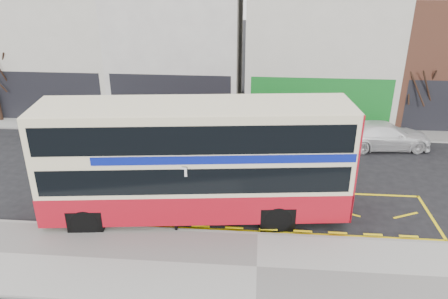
# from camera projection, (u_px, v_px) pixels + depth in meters

# --- Properties ---
(ground) EXTENTS (120.00, 120.00, 0.00)m
(ground) POSITION_uv_depth(u_px,v_px,m) (258.00, 231.00, 16.77)
(ground) COLOR black
(ground) RESTS_ON ground
(pavement) EXTENTS (40.00, 4.00, 0.15)m
(pavement) POSITION_uv_depth(u_px,v_px,m) (257.00, 268.00, 14.65)
(pavement) COLOR #A19F98
(pavement) RESTS_ON ground
(kerb) EXTENTS (40.00, 0.15, 0.15)m
(kerb) POSITION_uv_depth(u_px,v_px,m) (258.00, 235.00, 16.40)
(kerb) COLOR gray
(kerb) RESTS_ON ground
(far_pavement) EXTENTS (50.00, 3.00, 0.15)m
(far_pavement) POSITION_uv_depth(u_px,v_px,m) (260.00, 127.00, 26.75)
(far_pavement) COLOR #A19F98
(far_pavement) RESTS_ON ground
(road_markings) EXTENTS (14.00, 3.40, 0.01)m
(road_markings) POSITION_uv_depth(u_px,v_px,m) (258.00, 209.00, 18.23)
(road_markings) COLOR yellow
(road_markings) RESTS_ON ground
(terrace_far_left) EXTENTS (8.00, 8.01, 10.80)m
(terrace_far_left) POSITION_uv_depth(u_px,v_px,m) (63.00, 34.00, 29.49)
(terrace_far_left) COLOR beige
(terrace_far_left) RESTS_ON ground
(terrace_left) EXTENTS (8.00, 8.01, 11.80)m
(terrace_left) POSITION_uv_depth(u_px,v_px,m) (180.00, 28.00, 28.67)
(terrace_left) COLOR silver
(terrace_left) RESTS_ON ground
(terrace_green_shop) EXTENTS (9.00, 8.01, 11.30)m
(terrace_green_shop) POSITION_uv_depth(u_px,v_px,m) (318.00, 34.00, 28.08)
(terrace_green_shop) COLOR beige
(terrace_green_shop) RESTS_ON ground
(double_decker_bus) EXTENTS (12.02, 4.06, 4.71)m
(double_decker_bus) POSITION_uv_depth(u_px,v_px,m) (197.00, 160.00, 16.82)
(double_decker_bus) COLOR beige
(double_decker_bus) RESTS_ON ground
(bus_stop_post) EXTENTS (0.69, 0.14, 2.78)m
(bus_stop_post) POSITION_uv_depth(u_px,v_px,m) (176.00, 191.00, 15.90)
(bus_stop_post) COLOR black
(bus_stop_post) RESTS_ON pavement
(car_silver) EXTENTS (3.85, 1.79, 1.28)m
(car_silver) POSITION_uv_depth(u_px,v_px,m) (60.00, 126.00, 25.28)
(car_silver) COLOR silver
(car_silver) RESTS_ON ground
(car_grey) EXTENTS (4.28, 1.89, 1.37)m
(car_grey) POSITION_uv_depth(u_px,v_px,m) (199.00, 126.00, 25.11)
(car_grey) COLOR #36373D
(car_grey) RESTS_ON ground
(car_white) EXTENTS (5.14, 2.53, 1.44)m
(car_white) POSITION_uv_depth(u_px,v_px,m) (384.00, 135.00, 23.75)
(car_white) COLOR white
(car_white) RESTS_ON ground
(street_tree_right) EXTENTS (2.29, 2.29, 4.94)m
(street_tree_right) POSITION_uv_depth(u_px,v_px,m) (421.00, 76.00, 24.98)
(street_tree_right) COLOR black
(street_tree_right) RESTS_ON ground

